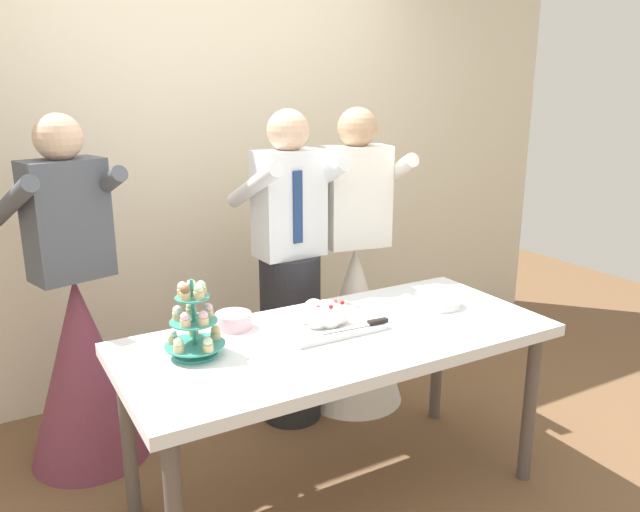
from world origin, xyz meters
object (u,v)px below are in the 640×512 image
at_px(person_bride, 355,303).
at_px(main_cake_tray, 325,318).
at_px(cupcake_stand, 194,324).
at_px(person_groom, 290,287).
at_px(dessert_table, 339,350).
at_px(plate_stack, 438,300).
at_px(round_cake, 233,323).
at_px(person_guest, 81,346).

bearing_deg(person_bride, main_cake_tray, -131.73).
xyz_separation_m(cupcake_stand, main_cake_tray, (0.57, -0.00, -0.09)).
height_order(cupcake_stand, person_groom, person_groom).
xyz_separation_m(dessert_table, plate_stack, (0.58, 0.06, 0.10)).
bearing_deg(round_cake, dessert_table, -34.72).
relative_size(plate_stack, person_guest, 0.13).
height_order(dessert_table, person_bride, person_bride).
height_order(dessert_table, person_guest, person_guest).
distance_m(main_cake_tray, round_cake, 0.38).
xyz_separation_m(main_cake_tray, person_bride, (0.57, 0.64, -0.24)).
height_order(cupcake_stand, person_guest, person_guest).
distance_m(person_groom, person_guest, 1.06).
relative_size(dessert_table, plate_stack, 8.40).
height_order(cupcake_stand, main_cake_tray, cupcake_stand).
bearing_deg(main_cake_tray, person_guest, 138.12).
bearing_deg(person_groom, dessert_table, -101.17).
relative_size(plate_stack, person_bride, 0.13).
bearing_deg(person_guest, person_groom, -8.30).
bearing_deg(main_cake_tray, person_groom, 75.82).
bearing_deg(cupcake_stand, person_groom, 40.86).
xyz_separation_m(dessert_table, cupcake_stand, (-0.59, 0.09, 0.20)).
distance_m(dessert_table, plate_stack, 0.59).
height_order(main_cake_tray, round_cake, main_cake_tray).
height_order(person_groom, person_guest, same).
bearing_deg(cupcake_stand, dessert_table, -8.75).
relative_size(person_bride, person_guest, 1.00).
height_order(plate_stack, person_guest, person_guest).
relative_size(round_cake, person_groom, 0.14).
relative_size(plate_stack, round_cake, 0.89).
bearing_deg(plate_stack, cupcake_stand, 178.45).
height_order(main_cake_tray, person_groom, person_groom).
bearing_deg(person_groom, cupcake_stand, -139.14).
distance_m(cupcake_stand, main_cake_tray, 0.58).
bearing_deg(person_bride, dessert_table, -127.14).
bearing_deg(round_cake, plate_stack, -11.62).
relative_size(cupcake_stand, main_cake_tray, 0.70).
bearing_deg(cupcake_stand, person_bride, 29.19).
distance_m(main_cake_tray, plate_stack, 0.60).
relative_size(dessert_table, cupcake_stand, 5.90).
bearing_deg(person_groom, plate_stack, -56.85).
distance_m(plate_stack, person_bride, 0.70).
bearing_deg(round_cake, main_cake_tray, -25.01).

